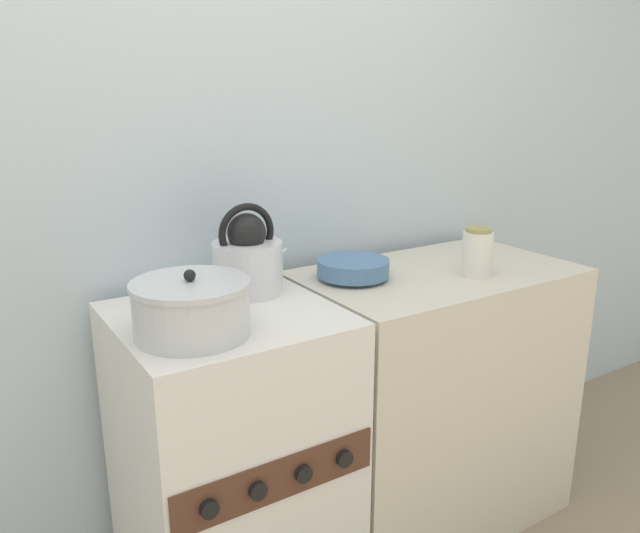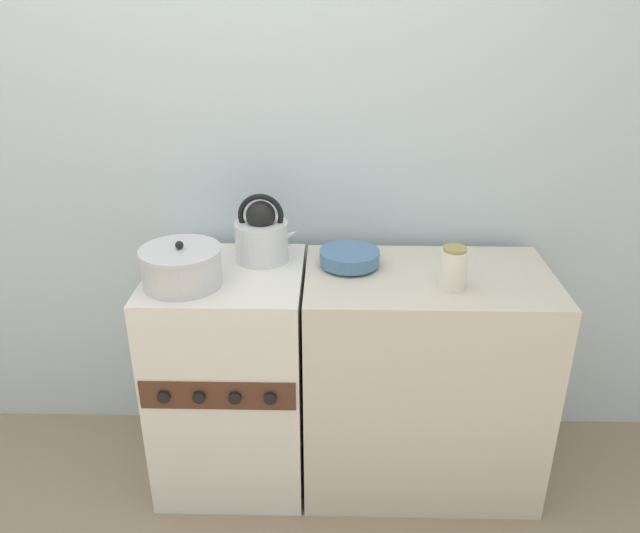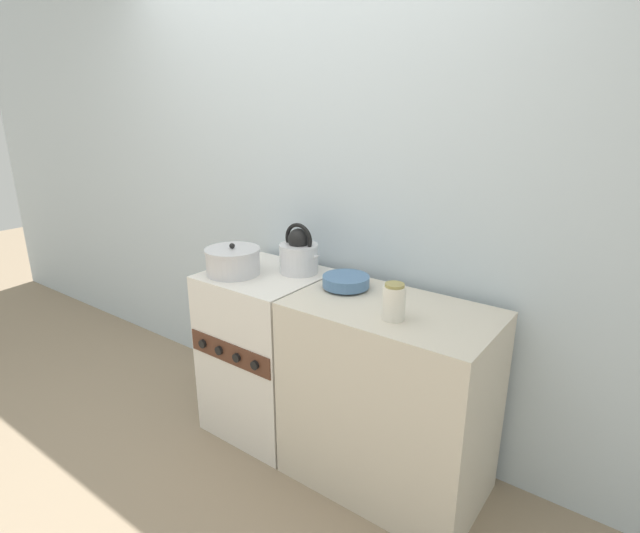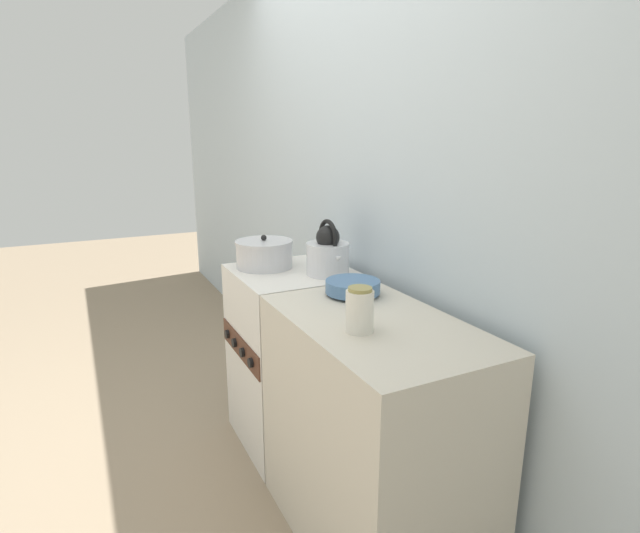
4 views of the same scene
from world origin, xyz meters
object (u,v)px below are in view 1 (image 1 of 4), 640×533
stove (232,463)px  storage_jar (477,252)px  kettle (248,259)px  cooking_pot (192,308)px  enamel_bowl (353,268)px

stove → storage_jar: storage_jar is taller
kettle → cooking_pot: size_ratio=0.93×
enamel_bowl → kettle: bearing=170.4°
cooking_pot → enamel_bowl: (0.58, 0.16, -0.03)m
cooking_pot → storage_jar: 0.92m
kettle → cooking_pot: 0.34m
cooking_pot → enamel_bowl: size_ratio=1.27×
kettle → stove: bearing=-136.7°
stove → storage_jar: bearing=-7.7°
cooking_pot → enamel_bowl: cooking_pot is taller
stove → cooking_pot: 0.53m
stove → storage_jar: (0.80, -0.11, 0.52)m
enamel_bowl → storage_jar: 0.39m
kettle → storage_jar: (0.67, -0.23, -0.02)m
enamel_bowl → storage_jar: size_ratio=1.46×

